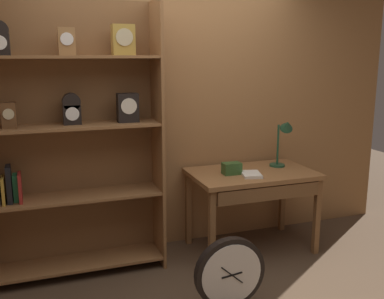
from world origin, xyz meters
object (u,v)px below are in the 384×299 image
at_px(round_clock_large, 230,275).
at_px(open_repair_manual, 251,174).
at_px(bookshelf, 70,140).
at_px(desk_lamp, 284,135).
at_px(workbench, 253,182).
at_px(toolbox_small, 232,168).

bearing_deg(round_clock_large, open_repair_manual, 54.90).
xyz_separation_m(bookshelf, desk_lamp, (1.96, -0.03, -0.08)).
height_order(bookshelf, round_clock_large, bookshelf).
xyz_separation_m(desk_lamp, open_repair_manual, (-0.43, -0.19, -0.29)).
relative_size(desk_lamp, round_clock_large, 0.85).
relative_size(desk_lamp, open_repair_manual, 2.18).
relative_size(workbench, desk_lamp, 2.36).
distance_m(toolbox_small, round_clock_large, 1.11).
distance_m(bookshelf, open_repair_manual, 1.58).
bearing_deg(bookshelf, open_repair_manual, -8.22).
bearing_deg(desk_lamp, round_clock_large, -135.29).
relative_size(workbench, toolbox_small, 6.94).
height_order(bookshelf, desk_lamp, bookshelf).
distance_m(bookshelf, workbench, 1.67).
height_order(workbench, toolbox_small, toolbox_small).
bearing_deg(workbench, open_repair_manual, -126.59).
distance_m(desk_lamp, round_clock_large, 1.59).
bearing_deg(workbench, desk_lamp, 14.23).
xyz_separation_m(toolbox_small, open_repair_manual, (0.14, -0.11, -0.04)).
xyz_separation_m(bookshelf, open_repair_manual, (1.52, -0.22, -0.37)).
height_order(bookshelf, workbench, bookshelf).
xyz_separation_m(workbench, round_clock_large, (-0.63, -0.89, -0.38)).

